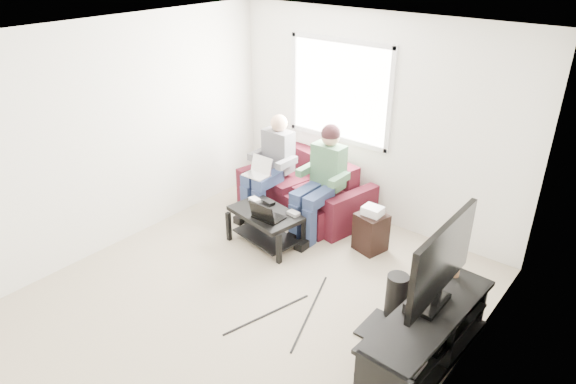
{
  "coord_description": "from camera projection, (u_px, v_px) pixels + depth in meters",
  "views": [
    {
      "loc": [
        2.95,
        -3.05,
        3.33
      ],
      "look_at": [
        -0.0,
        0.6,
        0.98
      ],
      "focal_mm": 32.0,
      "sensor_mm": 36.0,
      "label": 1
    }
  ],
  "objects": [
    {
      "name": "soundbar",
      "position": [
        422.0,
        296.0,
        4.38
      ],
      "size": [
        0.12,
        0.5,
        0.1
      ],
      "primitive_type": "cube",
      "color": "black",
      "rests_on": "tv_stand"
    },
    {
      "name": "laptop_black",
      "position": [
        269.0,
        208.0,
        5.85
      ],
      "size": [
        0.35,
        0.26,
        0.24
      ],
      "primitive_type": null,
      "rotation": [
        0.0,
        0.0,
        -0.05
      ],
      "color": "black",
      "rests_on": "coffee_table"
    },
    {
      "name": "sofa",
      "position": [
        307.0,
        193.0,
        6.78
      ],
      "size": [
        1.77,
        1.01,
        0.76
      ],
      "color": "#47111B",
      "rests_on": "floor"
    },
    {
      "name": "console_grey",
      "position": [
        442.0,
        314.0,
        4.57
      ],
      "size": [
        0.34,
        0.26,
        0.08
      ],
      "primitive_type": "cube",
      "color": "gray",
      "rests_on": "tv_stand"
    },
    {
      "name": "drink_cup",
      "position": [
        455.0,
        270.0,
        4.71
      ],
      "size": [
        0.08,
        0.08,
        0.12
      ],
      "primitive_type": "cylinder",
      "color": "#AB7549",
      "rests_on": "tv_stand"
    },
    {
      "name": "person_right",
      "position": [
        322.0,
        174.0,
        6.17
      ],
      "size": [
        0.4,
        0.71,
        1.35
      ],
      "color": "navy",
      "rests_on": "sofa"
    },
    {
      "name": "console_black",
      "position": [
        424.0,
        335.0,
        4.33
      ],
      "size": [
        0.38,
        0.3,
        0.07
      ],
      "primitive_type": "cube",
      "color": "black",
      "rests_on": "tv_stand"
    },
    {
      "name": "wall_back",
      "position": [
        373.0,
        122.0,
        6.26
      ],
      "size": [
        4.5,
        0.0,
        4.5
      ],
      "primitive_type": "plane",
      "rotation": [
        1.57,
        0.0,
        0.0
      ],
      "color": "white",
      "rests_on": "floor"
    },
    {
      "name": "controller_c",
      "position": [
        293.0,
        213.0,
        5.96
      ],
      "size": [
        0.15,
        0.1,
        0.04
      ],
      "primitive_type": "cube",
      "rotation": [
        0.0,
        0.0,
        -0.09
      ],
      "color": "gray",
      "rests_on": "coffee_table"
    },
    {
      "name": "tv_stand",
      "position": [
        426.0,
        339.0,
        4.4
      ],
      "size": [
        0.56,
        1.6,
        0.52
      ],
      "color": "black",
      "rests_on": "floor"
    },
    {
      "name": "keyboard_floor",
      "position": [
        372.0,
        324.0,
        4.9
      ],
      "size": [
        0.15,
        0.44,
        0.02
      ],
      "primitive_type": "cube",
      "rotation": [
        0.0,
        0.0,
        0.01
      ],
      "color": "black",
      "rests_on": "floor"
    },
    {
      "name": "coffee_table",
      "position": [
        266.0,
        220.0,
        6.08
      ],
      "size": [
        0.93,
        0.65,
        0.43
      ],
      "color": "black",
      "rests_on": "floor"
    },
    {
      "name": "window",
      "position": [
        339.0,
        91.0,
        6.39
      ],
      "size": [
        1.48,
        0.04,
        1.28
      ],
      "color": "white",
      "rests_on": "wall_back"
    },
    {
      "name": "floor",
      "position": [
        252.0,
        298.0,
        5.27
      ],
      "size": [
        4.5,
        4.5,
        0.0
      ],
      "primitive_type": "plane",
      "color": "#BEAF94",
      "rests_on": "ground"
    },
    {
      "name": "controller_a",
      "position": [
        255.0,
        200.0,
        6.26
      ],
      "size": [
        0.16,
        0.12,
        0.04
      ],
      "primitive_type": "cube",
      "rotation": [
        0.0,
        0.0,
        -0.21
      ],
      "color": "silver",
      "rests_on": "coffee_table"
    },
    {
      "name": "controller_b",
      "position": [
        269.0,
        202.0,
        6.2
      ],
      "size": [
        0.15,
        0.11,
        0.04
      ],
      "primitive_type": "cube",
      "rotation": [
        0.0,
        0.0,
        -0.19
      ],
      "color": "black",
      "rests_on": "coffee_table"
    },
    {
      "name": "wall_right",
      "position": [
        458.0,
        262.0,
        3.57
      ],
      "size": [
        0.0,
        4.5,
        4.5
      ],
      "primitive_type": "plane",
      "rotation": [
        1.57,
        0.0,
        -1.57
      ],
      "color": "white",
      "rests_on": "floor"
    },
    {
      "name": "wall_left",
      "position": [
        118.0,
        136.0,
        5.82
      ],
      "size": [
        0.0,
        4.5,
        4.5
      ],
      "primitive_type": "plane",
      "rotation": [
        1.57,
        0.0,
        1.57
      ],
      "color": "white",
      "rests_on": "floor"
    },
    {
      "name": "person_left",
      "position": [
        271.0,
        162.0,
        6.64
      ],
      "size": [
        0.4,
        0.7,
        1.31
      ],
      "color": "navy",
      "rests_on": "sofa"
    },
    {
      "name": "console_white",
      "position": [
        404.0,
        360.0,
        4.09
      ],
      "size": [
        0.3,
        0.22,
        0.06
      ],
      "primitive_type": "cube",
      "color": "silver",
      "rests_on": "tv_stand"
    },
    {
      "name": "end_table",
      "position": [
        371.0,
        230.0,
        5.98
      ],
      "size": [
        0.31,
        0.31,
        0.57
      ],
      "color": "black",
      "rests_on": "floor"
    },
    {
      "name": "subwoofer",
      "position": [
        396.0,
        297.0,
        4.91
      ],
      "size": [
        0.21,
        0.21,
        0.47
      ],
      "primitive_type": "cylinder",
      "color": "black",
      "rests_on": "floor"
    },
    {
      "name": "tv",
      "position": [
        442.0,
        261.0,
        4.13
      ],
      "size": [
        0.12,
        1.1,
        0.81
      ],
      "color": "black",
      "rests_on": "tv_stand"
    },
    {
      "name": "laptop_silver",
      "position": [
        257.0,
        171.0,
        6.47
      ],
      "size": [
        0.32,
        0.22,
        0.24
      ],
      "primitive_type": null,
      "rotation": [
        0.0,
        0.0,
        -0.01
      ],
      "color": "silver",
      "rests_on": "person_left"
    },
    {
      "name": "ceiling",
      "position": [
        241.0,
        38.0,
        4.11
      ],
      "size": [
        4.5,
        4.5,
        0.0
      ],
      "primitive_type": "plane",
      "rotation": [
        3.14,
        0.0,
        0.0
      ],
      "color": "white",
      "rests_on": "wall_back"
    }
  ]
}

